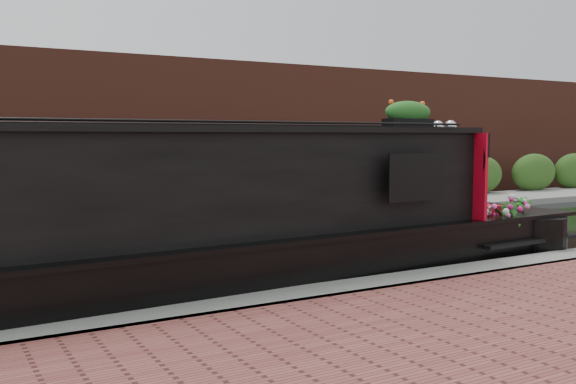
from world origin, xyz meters
TOP-DOWN VIEW (x-y plane):
  - ground at (0.00, 0.00)m, footprint 80.00×80.00m
  - near_bank_coping at (0.00, -3.30)m, footprint 40.00×0.60m
  - far_bank_path at (0.00, 4.20)m, footprint 40.00×2.40m
  - far_hedge at (0.00, 5.10)m, footprint 40.00×1.10m
  - far_brick_wall at (0.00, 7.20)m, footprint 40.00×1.00m
  - narrowboat at (-1.39, -2.03)m, footprint 11.49×2.54m
  - rope_fender at (4.67, -2.03)m, footprint 0.35×0.39m

SIDE VIEW (x-z plane):
  - ground at x=0.00m, z-range 0.00..0.00m
  - near_bank_coping at x=0.00m, z-range -0.25..0.25m
  - far_bank_path at x=0.00m, z-range -0.17..0.17m
  - far_hedge at x=0.00m, z-range -1.40..1.40m
  - far_brick_wall at x=0.00m, z-range -4.00..4.00m
  - rope_fender at x=4.67m, z-range 0.00..0.35m
  - narrowboat at x=-1.39m, z-range -0.54..2.13m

